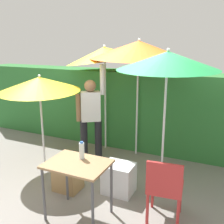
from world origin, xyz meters
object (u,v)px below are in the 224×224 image
object	(u,v)px
cooler_box	(119,178)
person_vendor	(91,115)
umbrella_orange	(40,84)
umbrella_yellow	(168,61)
umbrella_rainbow	(139,50)
umbrella_navy	(105,54)
chair_plastic	(165,186)
crate_cardboard	(68,179)
bottle_water	(82,151)
folding_table	(78,170)

from	to	relation	value
cooler_box	person_vendor	bearing A→B (deg)	138.46
umbrella_orange	cooler_box	size ratio (longest dim) A/B	3.66
umbrella_yellow	person_vendor	bearing A→B (deg)	167.24
umbrella_rainbow	umbrella_yellow	world-z (taller)	umbrella_rainbow
umbrella_navy	umbrella_yellow	bearing A→B (deg)	-33.25
umbrella_yellow	chair_plastic	bearing A→B (deg)	-73.87
person_vendor	crate_cardboard	distance (m)	1.35
umbrella_navy	crate_cardboard	bearing A→B (deg)	-83.20
umbrella_orange	chair_plastic	world-z (taller)	umbrella_orange
person_vendor	bottle_water	world-z (taller)	person_vendor
umbrella_rainbow	umbrella_navy	size ratio (longest dim) A/B	1.03
umbrella_yellow	umbrella_navy	bearing A→B (deg)	146.75
folding_table	bottle_water	world-z (taller)	bottle_water
umbrella_yellow	crate_cardboard	xyz separation A→B (m)	(-1.31, -0.77, -1.83)
cooler_box	crate_cardboard	distance (m)	0.81
folding_table	umbrella_yellow	bearing A→B (deg)	57.87
umbrella_yellow	umbrella_navy	xyz separation A→B (m)	(-1.52, 1.00, 0.02)
umbrella_rainbow	bottle_water	distance (m)	2.46
chair_plastic	folding_table	bearing A→B (deg)	-160.78
chair_plastic	crate_cardboard	bearing A→B (deg)	175.19
umbrella_yellow	bottle_water	bearing A→B (deg)	-125.63
person_vendor	cooler_box	xyz separation A→B (m)	(0.96, -0.85, -0.70)
umbrella_orange	umbrella_yellow	world-z (taller)	umbrella_yellow
umbrella_rainbow	crate_cardboard	bearing A→B (deg)	-106.22
umbrella_navy	crate_cardboard	xyz separation A→B (m)	(0.21, -1.76, -1.85)
umbrella_yellow	cooler_box	size ratio (longest dim) A/B	4.64
cooler_box	folding_table	bearing A→B (deg)	-108.46
umbrella_yellow	person_vendor	world-z (taller)	umbrella_yellow
umbrella_navy	person_vendor	xyz separation A→B (m)	(0.02, -0.66, -1.10)
umbrella_yellow	folding_table	xyz separation A→B (m)	(-0.80, -1.27, -1.33)
umbrella_navy	person_vendor	world-z (taller)	umbrella_navy
umbrella_yellow	umbrella_navy	distance (m)	1.82
umbrella_yellow	chair_plastic	distance (m)	1.77
umbrella_rainbow	cooler_box	distance (m)	2.43
person_vendor	umbrella_rainbow	bearing A→B (deg)	43.00
person_vendor	folding_table	size ratio (longest dim) A/B	2.35
chair_plastic	bottle_water	bearing A→B (deg)	-167.89
umbrella_navy	folding_table	world-z (taller)	umbrella_navy
umbrella_navy	cooler_box	size ratio (longest dim) A/B	4.84
crate_cardboard	person_vendor	bearing A→B (deg)	99.76
person_vendor	crate_cardboard	world-z (taller)	person_vendor
folding_table	bottle_water	size ratio (longest dim) A/B	3.33
umbrella_yellow	umbrella_rainbow	bearing A→B (deg)	128.61
person_vendor	cooler_box	world-z (taller)	person_vendor
folding_table	umbrella_rainbow	bearing A→B (deg)	89.95
cooler_box	umbrella_orange	bearing A→B (deg)	170.93
umbrella_yellow	person_vendor	size ratio (longest dim) A/B	1.17
umbrella_orange	folding_table	size ratio (longest dim) A/B	2.16
cooler_box	bottle_water	distance (m)	0.95
umbrella_yellow	bottle_water	world-z (taller)	umbrella_yellow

